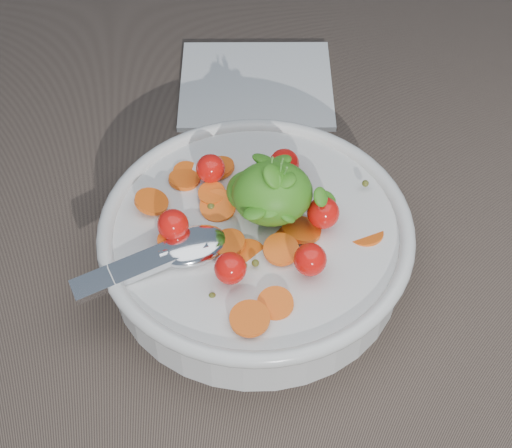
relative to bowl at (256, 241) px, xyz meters
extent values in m
plane|color=#6D5B4E|center=(0.02, 0.03, -0.03)|extent=(6.00, 6.00, 0.00)
cylinder|color=silver|center=(0.00, 0.00, -0.01)|extent=(0.24, 0.24, 0.05)
torus|color=silver|center=(0.00, 0.00, 0.02)|extent=(0.26, 0.26, 0.01)
cylinder|color=silver|center=(0.00, 0.00, -0.03)|extent=(0.12, 0.12, 0.01)
cylinder|color=brown|center=(0.00, 0.00, -0.01)|extent=(0.22, 0.22, 0.04)
cylinder|color=orange|center=(-0.03, 0.04, 0.01)|extent=(0.04, 0.04, 0.01)
cylinder|color=orange|center=(0.09, -0.02, 0.01)|extent=(0.04, 0.04, 0.01)
cylinder|color=orange|center=(0.02, 0.00, 0.01)|extent=(0.03, 0.03, 0.01)
cylinder|color=orange|center=(0.00, 0.04, 0.02)|extent=(0.03, 0.03, 0.01)
cylinder|color=orange|center=(-0.03, 0.02, 0.02)|extent=(0.04, 0.04, 0.02)
cylinder|color=orange|center=(-0.02, -0.04, 0.01)|extent=(0.03, 0.03, 0.01)
cylinder|color=orange|center=(-0.02, 0.07, 0.02)|extent=(0.03, 0.03, 0.01)
cylinder|color=orange|center=(-0.03, 0.04, 0.02)|extent=(0.03, 0.03, 0.01)
cylinder|color=orange|center=(0.02, -0.03, 0.02)|extent=(0.03, 0.03, 0.01)
cylinder|color=orange|center=(0.00, 0.04, 0.02)|extent=(0.04, 0.04, 0.01)
cylinder|color=orange|center=(-0.01, -0.03, 0.02)|extent=(0.04, 0.04, 0.01)
cylinder|color=orange|center=(0.04, -0.01, 0.02)|extent=(0.04, 0.04, 0.01)
cylinder|color=orange|center=(-0.02, -0.09, 0.02)|extent=(0.03, 0.03, 0.01)
cylinder|color=orange|center=(0.03, 0.05, 0.02)|extent=(0.04, 0.04, 0.01)
cylinder|color=orange|center=(-0.02, -0.02, 0.02)|extent=(0.04, 0.04, 0.01)
cylinder|color=orange|center=(-0.05, 0.06, 0.02)|extent=(0.04, 0.04, 0.01)
cylinder|color=orange|center=(0.01, -0.08, 0.02)|extent=(0.04, 0.04, 0.01)
cylinder|color=orange|center=(-0.08, 0.03, 0.02)|extent=(0.04, 0.04, 0.01)
cylinder|color=orange|center=(0.02, -0.02, 0.01)|extent=(0.03, 0.04, 0.01)
cylinder|color=orange|center=(0.02, 0.00, 0.01)|extent=(0.03, 0.03, 0.01)
cylinder|color=orange|center=(-0.07, -0.01, 0.02)|extent=(0.03, 0.03, 0.00)
cylinder|color=orange|center=(-0.05, 0.07, 0.02)|extent=(0.03, 0.03, 0.01)
sphere|color=#51561C|center=(-0.01, 0.03, 0.01)|extent=(0.01, 0.01, 0.01)
sphere|color=#51561C|center=(0.02, 0.05, 0.02)|extent=(0.01, 0.01, 0.01)
sphere|color=#51561C|center=(0.10, 0.03, 0.02)|extent=(0.01, 0.01, 0.01)
sphere|color=#51561C|center=(-0.06, 0.01, 0.02)|extent=(0.00, 0.00, 0.00)
sphere|color=#51561C|center=(0.03, 0.04, 0.02)|extent=(0.01, 0.01, 0.01)
sphere|color=#51561C|center=(0.02, 0.02, 0.02)|extent=(0.01, 0.01, 0.01)
sphere|color=#51561C|center=(-0.01, -0.04, 0.02)|extent=(0.01, 0.01, 0.01)
sphere|color=#51561C|center=(0.03, 0.04, 0.02)|extent=(0.01, 0.01, 0.01)
sphere|color=#51561C|center=(-0.03, -0.04, 0.01)|extent=(0.01, 0.01, 0.01)
sphere|color=#51561C|center=(-0.01, 0.04, 0.02)|extent=(0.01, 0.01, 0.01)
sphere|color=#51561C|center=(0.01, 0.06, 0.02)|extent=(0.01, 0.01, 0.01)
sphere|color=#51561C|center=(0.01, 0.03, 0.02)|extent=(0.01, 0.01, 0.01)
sphere|color=#51561C|center=(-0.01, 0.03, 0.02)|extent=(0.01, 0.01, 0.01)
sphere|color=#51561C|center=(-0.03, 0.02, 0.02)|extent=(0.01, 0.01, 0.01)
sphere|color=#51561C|center=(-0.01, -0.04, 0.02)|extent=(0.01, 0.01, 0.01)
sphere|color=#51561C|center=(-0.04, -0.06, 0.02)|extent=(0.01, 0.01, 0.01)
sphere|color=red|center=(0.05, 0.00, 0.03)|extent=(0.03, 0.03, 0.03)
sphere|color=red|center=(0.03, 0.05, 0.03)|extent=(0.03, 0.03, 0.03)
sphere|color=red|center=(-0.03, 0.06, 0.03)|extent=(0.02, 0.02, 0.02)
sphere|color=red|center=(-0.07, 0.00, 0.03)|extent=(0.02, 0.02, 0.02)
sphere|color=red|center=(-0.03, -0.05, 0.03)|extent=(0.02, 0.02, 0.02)
sphere|color=red|center=(0.04, -0.05, 0.03)|extent=(0.03, 0.03, 0.03)
ellipsoid|color=#459722|center=(0.01, 0.01, 0.05)|extent=(0.06, 0.06, 0.05)
ellipsoid|color=#459722|center=(0.00, 0.02, 0.04)|extent=(0.04, 0.04, 0.03)
ellipsoid|color=#459722|center=(0.02, 0.00, 0.05)|extent=(0.03, 0.02, 0.02)
ellipsoid|color=#459722|center=(0.01, 0.01, 0.05)|extent=(0.02, 0.02, 0.02)
ellipsoid|color=#459722|center=(0.01, 0.03, 0.06)|extent=(0.03, 0.03, 0.02)
ellipsoid|color=#459722|center=(0.00, -0.02, 0.05)|extent=(0.02, 0.02, 0.01)
ellipsoid|color=#459722|center=(0.01, 0.00, 0.05)|extent=(0.03, 0.03, 0.02)
ellipsoid|color=#459722|center=(0.00, 0.01, 0.06)|extent=(0.03, 0.03, 0.01)
ellipsoid|color=#459722|center=(0.02, -0.01, 0.04)|extent=(0.02, 0.02, 0.02)
ellipsoid|color=#459722|center=(0.01, 0.00, 0.05)|extent=(0.02, 0.02, 0.01)
ellipsoid|color=#459722|center=(0.02, 0.01, 0.05)|extent=(0.02, 0.03, 0.01)
ellipsoid|color=#459722|center=(0.06, 0.00, 0.04)|extent=(0.02, 0.02, 0.01)
ellipsoid|color=#459722|center=(0.05, -0.01, 0.05)|extent=(0.02, 0.02, 0.02)
ellipsoid|color=#459722|center=(0.02, 0.00, 0.07)|extent=(0.03, 0.03, 0.01)
ellipsoid|color=#459722|center=(0.00, 0.01, 0.06)|extent=(0.02, 0.02, 0.02)
ellipsoid|color=#459722|center=(0.01, 0.01, 0.06)|extent=(0.02, 0.02, 0.02)
ellipsoid|color=#459722|center=(0.01, 0.00, 0.05)|extent=(0.02, 0.03, 0.01)
ellipsoid|color=#459722|center=(0.00, 0.02, 0.05)|extent=(0.02, 0.02, 0.02)
ellipsoid|color=#459722|center=(0.00, 0.01, 0.06)|extent=(0.03, 0.03, 0.02)
ellipsoid|color=#459722|center=(0.02, 0.01, 0.07)|extent=(0.03, 0.03, 0.03)
ellipsoid|color=#459722|center=(0.02, 0.01, 0.05)|extent=(0.02, 0.02, 0.02)
ellipsoid|color=#459722|center=(0.01, 0.00, 0.07)|extent=(0.02, 0.02, 0.02)
ellipsoid|color=#459722|center=(0.01, -0.01, 0.05)|extent=(0.02, 0.02, 0.01)
ellipsoid|color=#459722|center=(0.02, 0.01, 0.06)|extent=(0.03, 0.03, 0.02)
ellipsoid|color=#459722|center=(0.01, 0.01, 0.05)|extent=(0.03, 0.03, 0.02)
ellipsoid|color=#459722|center=(0.01, 0.01, 0.05)|extent=(0.02, 0.02, 0.02)
ellipsoid|color=#459722|center=(0.02, 0.03, 0.06)|extent=(0.03, 0.02, 0.02)
ellipsoid|color=#459722|center=(0.00, -0.01, 0.05)|extent=(0.02, 0.02, 0.01)
cylinder|color=#4C8C33|center=(0.02, 0.01, 0.06)|extent=(0.01, 0.00, 0.04)
cylinder|color=#4C8C33|center=(0.02, 0.01, 0.06)|extent=(0.01, 0.01, 0.04)
cylinder|color=#4C8C33|center=(0.01, 0.01, 0.06)|extent=(0.01, 0.01, 0.04)
cylinder|color=#4C8C33|center=(0.02, 0.01, 0.06)|extent=(0.01, 0.01, 0.04)
ellipsoid|color=silver|center=(-0.05, -0.02, 0.02)|extent=(0.07, 0.05, 0.02)
cube|color=silver|center=(-0.09, -0.03, 0.02)|extent=(0.11, 0.05, 0.02)
cylinder|color=silver|center=(-0.07, -0.02, 0.02)|extent=(0.02, 0.02, 0.01)
cube|color=white|center=(0.03, 0.23, -0.03)|extent=(0.17, 0.15, 0.01)
camera|label=1|loc=(-0.05, -0.40, 0.50)|focal=55.00mm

